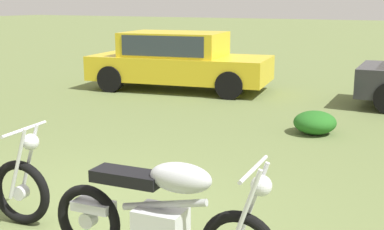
# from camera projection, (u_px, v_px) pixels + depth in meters

# --- Properties ---
(ground_plane) EXTENTS (120.00, 120.00, 0.00)m
(ground_plane) POSITION_uv_depth(u_px,v_px,m) (69.00, 229.00, 5.01)
(ground_plane) COLOR olive
(motorcycle_silver) EXTENTS (2.01, 0.64, 1.02)m
(motorcycle_silver) POSITION_uv_depth(u_px,v_px,m) (161.00, 216.00, 4.13)
(motorcycle_silver) COLOR black
(motorcycle_silver) RESTS_ON ground
(car_yellow) EXTENTS (4.64, 2.55, 1.43)m
(car_yellow) POSITION_uv_depth(u_px,v_px,m) (178.00, 58.00, 12.74)
(car_yellow) COLOR gold
(car_yellow) RESTS_ON ground
(shrub_low) EXTENTS (0.71, 0.76, 0.38)m
(shrub_low) POSITION_uv_depth(u_px,v_px,m) (315.00, 122.00, 8.57)
(shrub_low) COLOR #23651E
(shrub_low) RESTS_ON ground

